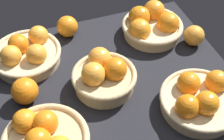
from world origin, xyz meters
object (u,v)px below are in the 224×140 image
(basket_far_left, at_px, (26,53))
(loose_orange_front_gap, at_px, (25,91))
(loose_orange_back_gap, at_px, (194,36))
(basket_far_right, at_px, (151,25))
(basket_center, at_px, (104,75))
(basket_near_right, at_px, (199,99))
(loose_orange_side_gap, at_px, (67,26))

(basket_far_left, relative_size, loose_orange_front_gap, 2.89)
(loose_orange_front_gap, relative_size, loose_orange_back_gap, 1.11)
(basket_far_right, height_order, basket_far_left, basket_far_right)
(basket_far_right, bearing_deg, basket_far_left, 179.35)
(basket_center, relative_size, basket_far_left, 0.86)
(basket_near_right, xyz_separation_m, loose_orange_side_gap, (-0.29, 0.47, 0.00))
(basket_far_right, distance_m, loose_orange_back_gap, 0.16)
(basket_far_left, distance_m, loose_orange_side_gap, 0.19)
(basket_far_left, height_order, basket_near_right, basket_near_right)
(loose_orange_front_gap, xyz_separation_m, loose_orange_side_gap, (0.20, 0.26, -0.00))
(basket_near_right, xyz_separation_m, loose_orange_front_gap, (-0.49, 0.20, 0.00))
(loose_orange_back_gap, distance_m, loose_orange_side_gap, 0.47)
(basket_near_right, distance_m, loose_orange_back_gap, 0.30)
(loose_orange_side_gap, bearing_deg, basket_near_right, -58.05)
(basket_center, height_order, loose_orange_back_gap, basket_center)
(basket_far_right, bearing_deg, loose_orange_front_gap, -161.53)
(basket_far_left, height_order, loose_orange_back_gap, basket_far_left)
(basket_near_right, distance_m, loose_orange_front_gap, 0.53)
(basket_center, distance_m, loose_orange_side_gap, 0.29)
(basket_far_right, relative_size, loose_orange_side_gap, 2.90)
(basket_center, xyz_separation_m, basket_far_right, (0.25, 0.19, -0.00))
(basket_center, height_order, basket_near_right, basket_center)
(basket_near_right, height_order, loose_orange_back_gap, basket_near_right)
(basket_center, distance_m, loose_orange_back_gap, 0.38)
(basket_center, bearing_deg, basket_near_right, -36.60)
(loose_orange_front_gap, height_order, loose_orange_back_gap, loose_orange_front_gap)
(basket_near_right, relative_size, loose_orange_side_gap, 3.07)
(loose_orange_front_gap, distance_m, loose_orange_back_gap, 0.62)
(basket_center, height_order, basket_far_left, basket_center)
(loose_orange_front_gap, bearing_deg, basket_near_right, -22.55)
(basket_far_left, relative_size, basket_near_right, 0.99)
(basket_far_right, xyz_separation_m, loose_orange_front_gap, (-0.50, -0.17, -0.00))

